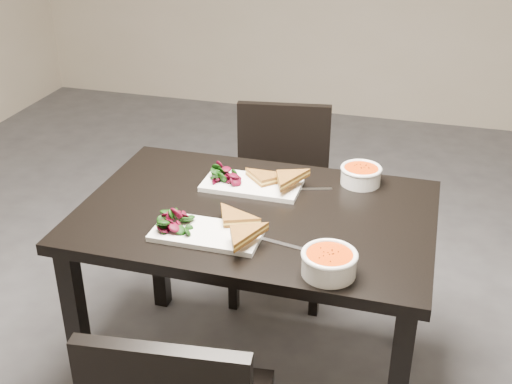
% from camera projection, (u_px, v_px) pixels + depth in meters
% --- Properties ---
extents(ground, '(5.00, 5.00, 0.00)m').
position_uv_depth(ground, '(254.00, 297.00, 3.01)').
color(ground, '#47474C').
rests_on(ground, ground).
extents(table, '(1.20, 0.80, 0.75)m').
position_uv_depth(table, '(256.00, 235.00, 2.25)').
color(table, black).
rests_on(table, ground).
extents(chair_far, '(0.48, 0.48, 0.85)m').
position_uv_depth(chair_far, '(281.00, 189.00, 2.92)').
color(chair_far, black).
rests_on(chair_far, ground).
extents(plate_near, '(0.35, 0.17, 0.02)m').
position_uv_depth(plate_near, '(207.00, 233.00, 2.05)').
color(plate_near, white).
rests_on(plate_near, table).
extents(sandwich_near, '(0.21, 0.19, 0.06)m').
position_uv_depth(sandwich_near, '(228.00, 224.00, 2.03)').
color(sandwich_near, '#9B6420').
rests_on(sandwich_near, plate_near).
extents(salad_near, '(0.11, 0.10, 0.05)m').
position_uv_depth(salad_near, '(177.00, 220.00, 2.06)').
color(salad_near, black).
rests_on(salad_near, plate_near).
extents(soup_bowl_near, '(0.16, 0.16, 0.07)m').
position_uv_depth(soup_bowl_near, '(329.00, 262.00, 1.85)').
color(soup_bowl_near, white).
rests_on(soup_bowl_near, table).
extents(cutlery_near, '(0.18, 0.05, 0.00)m').
position_uv_depth(cutlery_near, '(287.00, 245.00, 2.00)').
color(cutlery_near, silver).
rests_on(cutlery_near, table).
extents(plate_far, '(0.35, 0.18, 0.02)m').
position_uv_depth(plate_far, '(252.00, 185.00, 2.35)').
color(plate_far, white).
rests_on(plate_far, table).
extents(sandwich_far, '(0.22, 0.22, 0.06)m').
position_uv_depth(sandwich_far, '(268.00, 180.00, 2.31)').
color(sandwich_far, '#9B6420').
rests_on(sandwich_far, plate_far).
extents(salad_far, '(0.11, 0.10, 0.05)m').
position_uv_depth(salad_far, '(226.00, 173.00, 2.36)').
color(salad_far, black).
rests_on(salad_far, plate_far).
extents(soup_bowl_far, '(0.15, 0.15, 0.07)m').
position_uv_depth(soup_bowl_far, '(361.00, 174.00, 2.37)').
color(soup_bowl_far, white).
rests_on(soup_bowl_far, table).
extents(cutlery_far, '(0.18, 0.07, 0.00)m').
position_uv_depth(cutlery_far, '(307.00, 189.00, 2.34)').
color(cutlery_far, silver).
rests_on(cutlery_far, table).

